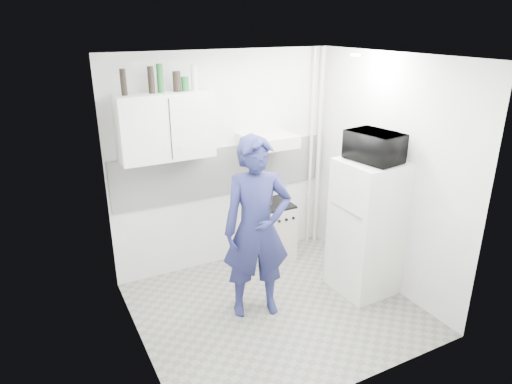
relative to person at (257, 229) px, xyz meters
name	(u,v)px	position (x,y,z in m)	size (l,w,h in m)	color
floor	(275,309)	(0.18, -0.08, -0.95)	(2.80, 2.80, 0.00)	gray
ceiling	(280,56)	(0.18, -0.08, 1.65)	(2.80, 2.80, 0.00)	white
wall_back	(225,162)	(0.18, 1.17, 0.35)	(2.80, 2.80, 0.00)	white
wall_left	(133,223)	(-1.22, -0.08, 0.35)	(2.60, 2.60, 0.00)	white
wall_right	(387,174)	(1.58, -0.08, 0.35)	(2.60, 2.60, 0.00)	white
person	(257,229)	(0.00, 0.00, 0.00)	(0.69, 0.45, 1.90)	navy
stove	(273,232)	(0.71, 0.92, -0.58)	(0.46, 0.46, 0.73)	beige
fridge	(367,227)	(1.28, -0.18, -0.19)	(0.63, 0.63, 1.52)	white
stove_top	(273,205)	(0.71, 0.92, -0.21)	(0.44, 0.44, 0.03)	black
saucepan	(266,200)	(0.64, 0.97, -0.15)	(0.17, 0.17, 0.09)	silver
microwave	(375,147)	(1.28, -0.18, 0.73)	(0.38, 0.56, 0.31)	black
bottle_a	(123,82)	(-0.96, 0.99, 1.38)	(0.06, 0.06, 0.26)	black
bottle_c	(151,80)	(-0.68, 0.99, 1.39)	(0.06, 0.06, 0.27)	black
bottle_d	(160,78)	(-0.59, 0.99, 1.40)	(0.07, 0.07, 0.29)	#144C1E
canister_a	(177,81)	(-0.42, 0.99, 1.36)	(0.08, 0.08, 0.21)	black
canister_b	(185,84)	(-0.33, 0.99, 1.33)	(0.08, 0.08, 0.15)	#144C1E
bottle_e	(194,78)	(-0.22, 0.99, 1.38)	(0.07, 0.07, 0.27)	#B2B7BC
upper_cabinet	(165,126)	(-0.57, 0.99, 0.90)	(1.00, 0.35, 0.70)	white
range_hood	(268,141)	(0.63, 0.92, 0.62)	(0.60, 0.50, 0.14)	beige
backsplash	(226,171)	(0.18, 1.15, 0.25)	(2.74, 0.03, 0.60)	white
pipe_a	(318,150)	(1.48, 1.09, 0.35)	(0.05, 0.05, 2.60)	beige
pipe_b	(311,152)	(1.36, 1.09, 0.35)	(0.04, 0.04, 2.60)	beige
ceiling_spot_fixture	(355,55)	(1.18, 0.12, 1.62)	(0.10, 0.10, 0.02)	white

